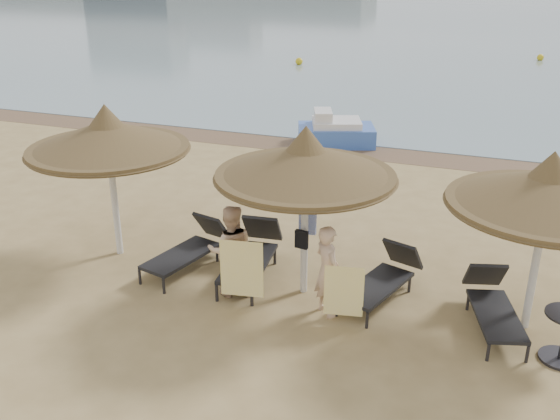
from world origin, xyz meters
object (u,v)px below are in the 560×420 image
(lounger_near_left, at_px, (252,253))
(lounger_far_right, at_px, (493,303))
(palapa_center, at_px, (306,162))
(lounger_near_right, at_px, (384,277))
(pedal_boat, at_px, (335,132))
(palapa_right, at_px, (549,190))
(person_right, at_px, (328,264))
(lounger_far_left, at_px, (191,247))
(person_left, at_px, (231,244))
(palapa_left, at_px, (108,137))

(lounger_near_left, height_order, lounger_far_right, lounger_near_left)
(palapa_center, xyz_separation_m, lounger_near_right, (1.39, 0.30, -2.04))
(lounger_near_left, distance_m, pedal_boat, 8.76)
(palapa_right, bearing_deg, person_right, -167.60)
(palapa_center, relative_size, palapa_right, 1.02)
(palapa_right, relative_size, lounger_far_left, 1.44)
(palapa_right, height_order, person_left, palapa_right)
(palapa_center, xyz_separation_m, palapa_right, (3.75, 0.13, -0.06))
(palapa_center, height_order, lounger_near_right, palapa_center)
(lounger_near_right, height_order, person_left, person_left)
(palapa_right, height_order, lounger_far_right, palapa_right)
(palapa_center, xyz_separation_m, person_left, (-1.18, -0.49, -1.46))
(lounger_far_left, height_order, person_right, person_right)
(person_left, bearing_deg, palapa_left, -39.18)
(palapa_center, xyz_separation_m, lounger_far_left, (-2.34, 0.18, -2.04))
(lounger_far_right, height_order, person_right, person_right)
(person_left, bearing_deg, lounger_far_right, 161.52)
(palapa_left, bearing_deg, lounger_near_left, 2.48)
(lounger_near_left, height_order, lounger_near_right, lounger_near_left)
(person_right, bearing_deg, lounger_near_left, 13.91)
(lounger_far_right, bearing_deg, palapa_right, -5.16)
(person_left, distance_m, person_right, 1.77)
(palapa_left, xyz_separation_m, lounger_far_left, (1.62, -0.01, -2.04))
(palapa_right, xyz_separation_m, person_right, (-3.17, -0.70, -1.45))
(lounger_near_right, bearing_deg, palapa_center, -149.36)
(lounger_near_right, bearing_deg, lounger_far_left, -159.81)
(lounger_far_left, xyz_separation_m, person_left, (1.16, -0.68, 0.57))
(lounger_near_left, bearing_deg, lounger_near_right, -6.27)
(palapa_center, bearing_deg, person_right, -44.20)
(palapa_right, bearing_deg, palapa_center, -178.03)
(palapa_left, distance_m, person_right, 4.85)
(palapa_left, height_order, palapa_right, palapa_left)
(lounger_near_right, bearing_deg, palapa_right, 14.25)
(palapa_left, relative_size, palapa_right, 1.02)
(lounger_near_right, relative_size, person_right, 1.10)
(palapa_left, bearing_deg, person_left, -13.94)
(palapa_center, bearing_deg, lounger_near_right, 12.23)
(lounger_near_right, bearing_deg, lounger_far_right, 9.92)
(lounger_near_right, relative_size, lounger_far_right, 1.03)
(lounger_near_right, xyz_separation_m, person_left, (-2.57, -0.79, 0.58))
(lounger_near_right, relative_size, pedal_boat, 0.77)
(palapa_right, xyz_separation_m, lounger_near_right, (-2.36, 0.17, -1.99))
(lounger_near_left, height_order, pedal_boat, pedal_boat)
(person_left, bearing_deg, palapa_right, 161.95)
(palapa_left, height_order, lounger_far_right, palapa_left)
(person_left, distance_m, pedal_boat, 9.58)
(palapa_right, bearing_deg, lounger_near_right, 175.84)
(palapa_left, xyz_separation_m, lounger_far_right, (7.18, -0.17, -2.05))
(lounger_far_right, height_order, person_left, person_left)
(palapa_left, relative_size, palapa_center, 1.00)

